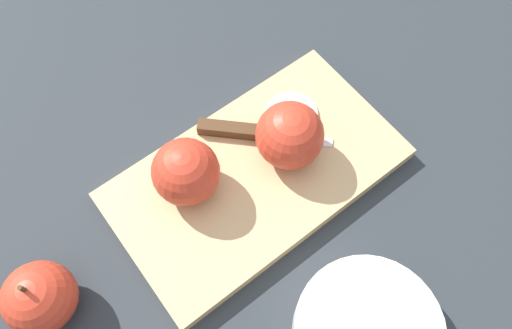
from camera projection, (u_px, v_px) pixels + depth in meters
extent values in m
plane|color=#282D33|center=(256.00, 178.00, 0.64)|extent=(4.00, 4.00, 0.00)
cube|color=tan|center=(256.00, 175.00, 0.63)|extent=(0.37, 0.23, 0.02)
sphere|color=red|center=(186.00, 172.00, 0.57)|extent=(0.08, 0.08, 0.08)
cylinder|color=beige|center=(183.00, 167.00, 0.58)|extent=(0.07, 0.02, 0.08)
sphere|color=red|center=(290.00, 135.00, 0.59)|extent=(0.08, 0.08, 0.08)
cylinder|color=beige|center=(296.00, 137.00, 0.59)|extent=(0.07, 0.05, 0.08)
cube|color=silver|center=(296.00, 139.00, 0.64)|extent=(0.07, 0.08, 0.00)
cube|color=#472D19|center=(229.00, 129.00, 0.64)|extent=(0.06, 0.07, 0.02)
cylinder|color=beige|center=(292.00, 114.00, 0.65)|extent=(0.07, 0.07, 0.01)
sphere|color=red|center=(40.00, 298.00, 0.53)|extent=(0.08, 0.08, 0.08)
cylinder|color=#4C3319|center=(22.00, 289.00, 0.49)|extent=(0.01, 0.01, 0.01)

